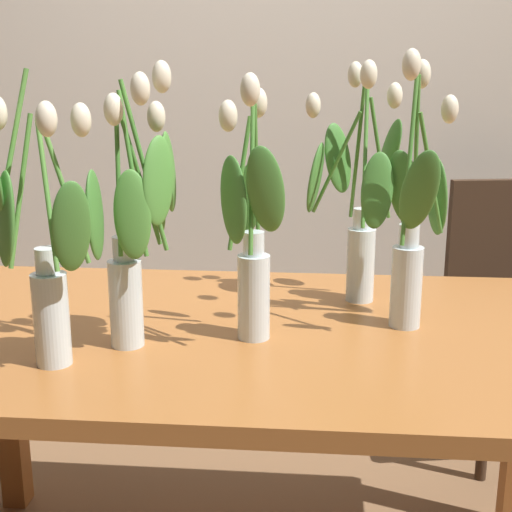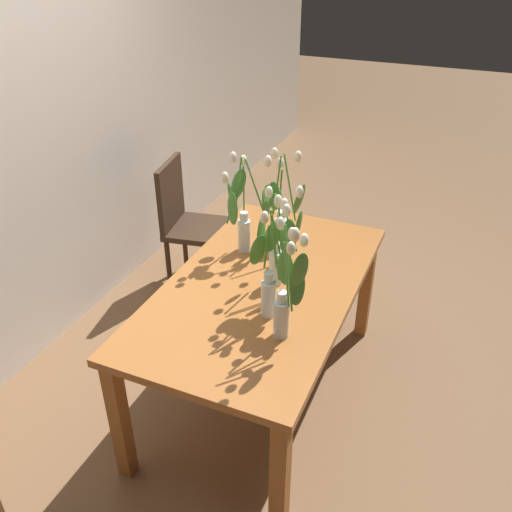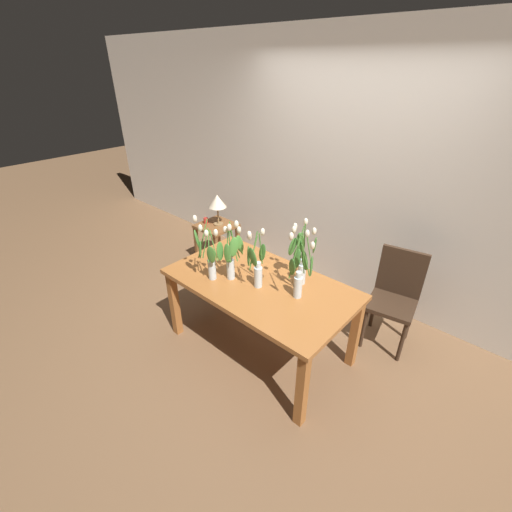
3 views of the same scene
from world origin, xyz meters
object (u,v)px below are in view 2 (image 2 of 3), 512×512
at_px(dining_table, 262,298).
at_px(tulip_vase_2, 288,293).
at_px(tulip_vase_0, 279,249).
at_px(tulip_vase_4, 243,213).
at_px(tulip_vase_3, 281,215).
at_px(dining_chair, 186,218).
at_px(tulip_vase_1, 272,269).

relative_size(dining_table, tulip_vase_2, 2.73).
height_order(tulip_vase_0, tulip_vase_4, tulip_vase_4).
bearing_deg(tulip_vase_4, tulip_vase_3, -57.58).
height_order(dining_table, tulip_vase_2, tulip_vase_2).
xyz_separation_m(tulip_vase_3, tulip_vase_4, (-0.11, 0.17, 0.03)).
xyz_separation_m(tulip_vase_2, dining_chair, (1.17, 1.17, -0.44)).
relative_size(tulip_vase_1, tulip_vase_4, 0.99).
xyz_separation_m(tulip_vase_1, dining_chair, (1.03, 1.05, -0.44)).
height_order(dining_table, tulip_vase_1, tulip_vase_1).
bearing_deg(tulip_vase_4, tulip_vase_0, -128.23).
bearing_deg(tulip_vase_0, tulip_vase_1, -166.87).
bearing_deg(tulip_vase_0, dining_table, 111.07).
distance_m(dining_table, tulip_vase_2, 0.52).
bearing_deg(tulip_vase_3, tulip_vase_0, -160.54).
xyz_separation_m(tulip_vase_0, dining_chair, (0.81, 0.99, -0.42)).
xyz_separation_m(tulip_vase_4, dining_chair, (0.58, 0.70, -0.45)).
bearing_deg(tulip_vase_3, dining_table, -172.86).
bearing_deg(dining_table, tulip_vase_0, -68.93).
height_order(tulip_vase_2, tulip_vase_4, tulip_vase_2).
relative_size(tulip_vase_2, tulip_vase_4, 1.03).
distance_m(tulip_vase_0, tulip_vase_3, 0.36).
bearing_deg(tulip_vase_3, tulip_vase_1, -162.99).
height_order(tulip_vase_0, tulip_vase_2, tulip_vase_2).
height_order(tulip_vase_1, tulip_vase_3, tulip_vase_3).
bearing_deg(dining_chair, tulip_vase_2, -134.79).
xyz_separation_m(tulip_vase_3, dining_chair, (0.47, 0.87, -0.42)).
distance_m(tulip_vase_3, dining_chair, 1.08).
xyz_separation_m(dining_table, tulip_vase_4, (0.26, 0.22, 0.32)).
height_order(tulip_vase_2, dining_chair, tulip_vase_2).
relative_size(tulip_vase_1, dining_chair, 0.61).
height_order(tulip_vase_3, tulip_vase_4, tulip_vase_3).
bearing_deg(tulip_vase_4, dining_table, -139.84).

